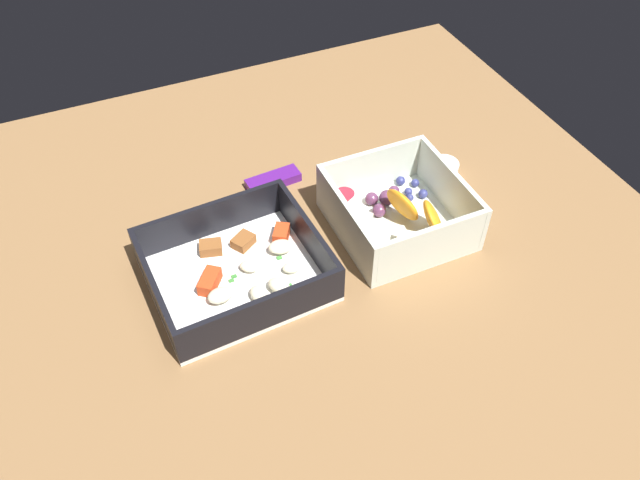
# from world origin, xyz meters

# --- Properties ---
(table_surface) EXTENTS (0.80, 0.80, 0.02)m
(table_surface) POSITION_xyz_m (0.00, 0.00, 0.01)
(table_surface) COLOR brown
(table_surface) RESTS_ON ground
(pasta_container) EXTENTS (0.19, 0.17, 0.05)m
(pasta_container) POSITION_xyz_m (-0.11, -0.01, 0.04)
(pasta_container) COLOR white
(pasta_container) RESTS_ON table_surface
(fruit_bowl) EXTENTS (0.14, 0.15, 0.06)m
(fruit_bowl) POSITION_xyz_m (0.09, -0.01, 0.04)
(fruit_bowl) COLOR silver
(fruit_bowl) RESTS_ON table_surface
(candy_bar) EXTENTS (0.07, 0.03, 0.01)m
(candy_bar) POSITION_xyz_m (-0.02, 0.12, 0.03)
(candy_bar) COLOR #51197A
(candy_bar) RESTS_ON table_surface
(paper_cup_liner) EXTENTS (0.04, 0.04, 0.01)m
(paper_cup_liner) POSITION_xyz_m (0.20, 0.05, 0.03)
(paper_cup_liner) COLOR white
(paper_cup_liner) RESTS_ON table_surface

